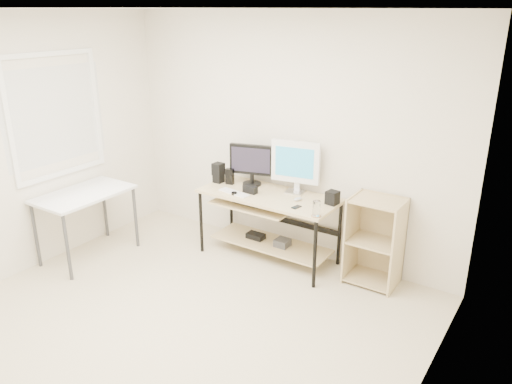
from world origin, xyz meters
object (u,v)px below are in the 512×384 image
Objects in this scene: white_imac at (295,163)px; audio_controller at (230,176)px; side_table at (84,200)px; black_monitor at (252,162)px; desk at (267,212)px; shelf_unit at (376,240)px.

white_imac reaches higher than audio_controller.
audio_controller is at bearing 43.83° from side_table.
white_imac is at bearing -11.21° from black_monitor.
desk is 1.19m from shelf_unit.
desk is 1.50× the size of side_table.
black_monitor reaches higher than audio_controller.
white_imac reaches higher than side_table.
white_imac reaches higher than shelf_unit.
side_table is at bearing -154.21° from black_monitor.
desk is 0.61m from white_imac.
white_imac is (0.23, 0.19, 0.54)m from desk.
side_table is 1.11× the size of shelf_unit.
side_table is 5.61× the size of audio_controller.
side_table is 2.01× the size of black_monitor.
desk is at bearing 32.65° from side_table.
audio_controller reaches higher than shelf_unit.
side_table is at bearing -147.35° from desk.
audio_controller is (-0.74, -0.16, -0.24)m from white_imac.
black_monitor is at bearing 152.95° from desk.
audio_controller is at bearing -175.71° from shelf_unit.
shelf_unit is (2.83, 1.22, -0.22)m from side_table.
desk is 2.66× the size of white_imac.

